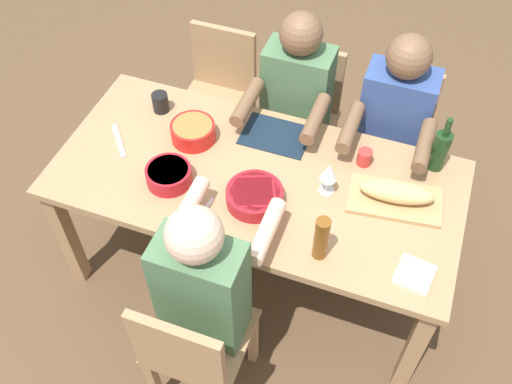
% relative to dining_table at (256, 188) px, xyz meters
% --- Properties ---
extents(ground_plane, '(8.00, 8.00, 0.00)m').
position_rel_dining_table_xyz_m(ground_plane, '(0.00, 0.00, -0.65)').
color(ground_plane, brown).
extents(dining_table, '(1.84, 0.87, 0.74)m').
position_rel_dining_table_xyz_m(dining_table, '(0.00, 0.00, 0.00)').
color(dining_table, '#A87F56').
rests_on(dining_table, ground_plane).
extents(chair_near_right, '(0.40, 0.40, 0.85)m').
position_rel_dining_table_xyz_m(chair_near_right, '(0.51, -0.76, -0.17)').
color(chair_near_right, '#A87F56').
rests_on(chair_near_right, ground_plane).
extents(chair_far_center, '(0.40, 0.40, 0.85)m').
position_rel_dining_table_xyz_m(chair_far_center, '(0.00, 0.76, -0.17)').
color(chair_far_center, '#A87F56').
rests_on(chair_far_center, ground_plane).
extents(diner_far_center, '(0.41, 0.53, 1.20)m').
position_rel_dining_table_xyz_m(diner_far_center, '(-0.00, 0.57, 0.04)').
color(diner_far_center, '#2D2D38').
rests_on(diner_far_center, ground_plane).
extents(chair_near_left, '(0.40, 0.40, 0.85)m').
position_rel_dining_table_xyz_m(chair_near_left, '(-0.51, -0.76, -0.17)').
color(chair_near_left, '#A87F56').
rests_on(chair_near_left, ground_plane).
extents(diner_near_left, '(0.41, 0.53, 1.20)m').
position_rel_dining_table_xyz_m(diner_near_left, '(-0.51, -0.57, 0.04)').
color(diner_near_left, '#2D2D38').
rests_on(diner_near_left, ground_plane).
extents(chair_near_center, '(0.40, 0.40, 0.85)m').
position_rel_dining_table_xyz_m(chair_near_center, '(0.00, -0.76, -0.17)').
color(chair_near_center, '#A87F56').
rests_on(chair_near_center, ground_plane).
extents(diner_near_center, '(0.41, 0.53, 1.20)m').
position_rel_dining_table_xyz_m(diner_near_center, '(0.00, -0.57, 0.04)').
color(diner_near_center, '#2D2D38').
rests_on(diner_near_center, ground_plane).
extents(serving_bowl_pasta, '(0.25, 0.25, 0.07)m').
position_rel_dining_table_xyz_m(serving_bowl_pasta, '(-0.04, 0.14, 0.13)').
color(serving_bowl_pasta, '#B21923').
rests_on(serving_bowl_pasta, dining_table).
extents(serving_bowl_salad, '(0.20, 0.20, 0.08)m').
position_rel_dining_table_xyz_m(serving_bowl_salad, '(0.35, 0.16, 0.13)').
color(serving_bowl_salad, '#B21923').
rests_on(serving_bowl_salad, dining_table).
extents(serving_bowl_fruit, '(0.21, 0.21, 0.09)m').
position_rel_dining_table_xyz_m(serving_bowl_fruit, '(0.36, -0.12, 0.14)').
color(serving_bowl_fruit, red).
rests_on(serving_bowl_fruit, dining_table).
extents(cutting_board, '(0.42, 0.27, 0.02)m').
position_rel_dining_table_xyz_m(cutting_board, '(-0.61, -0.07, 0.10)').
color(cutting_board, tan).
rests_on(cutting_board, dining_table).
extents(bread_loaf, '(0.33, 0.15, 0.09)m').
position_rel_dining_table_xyz_m(bread_loaf, '(-0.61, -0.07, 0.15)').
color(bread_loaf, tan).
rests_on(bread_loaf, cutting_board).
extents(wine_bottle, '(0.08, 0.08, 0.29)m').
position_rel_dining_table_xyz_m(wine_bottle, '(-0.75, -0.34, 0.19)').
color(wine_bottle, '#193819').
rests_on(wine_bottle, dining_table).
extents(beer_bottle, '(0.06, 0.06, 0.22)m').
position_rel_dining_table_xyz_m(beer_bottle, '(-0.38, 0.31, 0.20)').
color(beer_bottle, brown).
rests_on(beer_bottle, dining_table).
extents(wine_glass, '(0.08, 0.08, 0.17)m').
position_rel_dining_table_xyz_m(wine_glass, '(-0.32, -0.03, 0.20)').
color(wine_glass, silver).
rests_on(wine_glass, dining_table).
extents(cup_near_right, '(0.08, 0.08, 0.10)m').
position_rel_dining_table_xyz_m(cup_near_right, '(0.59, -0.25, 0.13)').
color(cup_near_right, black).
rests_on(cup_near_right, dining_table).
extents(fork_far_center, '(0.03, 0.17, 0.01)m').
position_rel_dining_table_xyz_m(fork_far_center, '(0.14, 0.27, 0.09)').
color(fork_far_center, silver).
rests_on(fork_far_center, dining_table).
extents(cup_near_left, '(0.07, 0.07, 0.08)m').
position_rel_dining_table_xyz_m(cup_near_left, '(-0.44, -0.25, 0.12)').
color(cup_near_left, red).
rests_on(cup_near_left, dining_table).
extents(placemat_near_center, '(0.32, 0.23, 0.01)m').
position_rel_dining_table_xyz_m(placemat_near_center, '(0.00, -0.27, 0.09)').
color(placemat_near_center, '#142333').
rests_on(placemat_near_center, dining_table).
extents(carving_knife, '(0.17, 0.19, 0.01)m').
position_rel_dining_table_xyz_m(carving_knife, '(0.69, 0.02, 0.09)').
color(carving_knife, silver).
rests_on(carving_knife, dining_table).
extents(napkin_stack, '(0.16, 0.16, 0.02)m').
position_rel_dining_table_xyz_m(napkin_stack, '(-0.76, 0.28, 0.10)').
color(napkin_stack, white).
rests_on(napkin_stack, dining_table).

